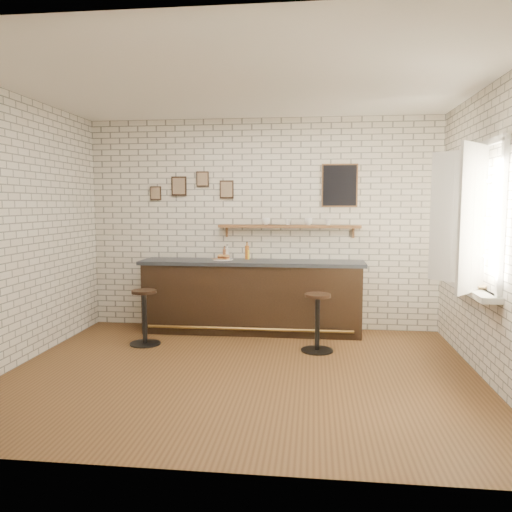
{
  "coord_description": "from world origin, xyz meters",
  "views": [
    {
      "loc": [
        0.74,
        -5.13,
        1.8
      ],
      "look_at": [
        0.05,
        0.9,
        1.16
      ],
      "focal_mm": 35.0,
      "sensor_mm": 36.0,
      "label": 1
    }
  ],
  "objects_px": {
    "shelf_cup_c": "(309,222)",
    "book_lower": "(472,287)",
    "condiment_bottle_yellow": "(248,254)",
    "shelf_cup_a": "(266,221)",
    "bitters_bottle_white": "(227,253)",
    "shelf_cup_d": "(328,222)",
    "bitters_bottle_brown": "(225,254)",
    "bitters_bottle_amber": "(247,252)",
    "bar_counter": "(252,296)",
    "sandwich_plate": "(223,260)",
    "shelf_cup_b": "(288,222)",
    "bar_stool_right": "(317,321)",
    "book_upper": "(471,285)",
    "bar_stool_left": "(145,315)",
    "ciabatta_sandwich": "(224,257)"
  },
  "relations": [
    {
      "from": "shelf_cup_c",
      "to": "book_lower",
      "type": "distance_m",
      "value": 2.5
    },
    {
      "from": "condiment_bottle_yellow",
      "to": "shelf_cup_a",
      "type": "distance_m",
      "value": 0.54
    },
    {
      "from": "bitters_bottle_white",
      "to": "shelf_cup_d",
      "type": "distance_m",
      "value": 1.49
    },
    {
      "from": "bitters_bottle_brown",
      "to": "shelf_cup_a",
      "type": "distance_m",
      "value": 0.75
    },
    {
      "from": "bitters_bottle_amber",
      "to": "shelf_cup_d",
      "type": "distance_m",
      "value": 1.22
    },
    {
      "from": "bar_counter",
      "to": "sandwich_plate",
      "type": "bearing_deg",
      "value": 174.81
    },
    {
      "from": "bar_counter",
      "to": "shelf_cup_b",
      "type": "distance_m",
      "value": 1.16
    },
    {
      "from": "bar_stool_right",
      "to": "shelf_cup_d",
      "type": "relative_size",
      "value": 8.05
    },
    {
      "from": "shelf_cup_b",
      "to": "book_upper",
      "type": "bearing_deg",
      "value": -112.11
    },
    {
      "from": "condiment_bottle_yellow",
      "to": "bar_stool_left",
      "type": "bearing_deg",
      "value": -141.77
    },
    {
      "from": "bar_counter",
      "to": "sandwich_plate",
      "type": "distance_m",
      "value": 0.66
    },
    {
      "from": "shelf_cup_d",
      "to": "bar_stool_left",
      "type": "bearing_deg",
      "value": 173.54
    },
    {
      "from": "shelf_cup_a",
      "to": "bar_counter",
      "type": "bearing_deg",
      "value": -172.66
    },
    {
      "from": "bar_counter",
      "to": "book_upper",
      "type": "distance_m",
      "value": 2.93
    },
    {
      "from": "ciabatta_sandwich",
      "to": "bar_stool_left",
      "type": "xyz_separation_m",
      "value": [
        -0.88,
        -0.82,
        -0.68
      ]
    },
    {
      "from": "sandwich_plate",
      "to": "book_lower",
      "type": "distance_m",
      "value": 3.29
    },
    {
      "from": "condiment_bottle_yellow",
      "to": "shelf_cup_d",
      "type": "relative_size",
      "value": 1.94
    },
    {
      "from": "bar_counter",
      "to": "bar_stool_left",
      "type": "height_order",
      "value": "bar_counter"
    },
    {
      "from": "bar_counter",
      "to": "shelf_cup_d",
      "type": "relative_size",
      "value": 35.11
    },
    {
      "from": "bitters_bottle_brown",
      "to": "bitters_bottle_white",
      "type": "xyz_separation_m",
      "value": [
        0.04,
        0.0,
        0.01
      ]
    },
    {
      "from": "bar_stool_left",
      "to": "shelf_cup_c",
      "type": "relative_size",
      "value": 5.92
    },
    {
      "from": "sandwich_plate",
      "to": "bar_stool_left",
      "type": "distance_m",
      "value": 1.36
    },
    {
      "from": "ciabatta_sandwich",
      "to": "book_upper",
      "type": "relative_size",
      "value": 0.89
    },
    {
      "from": "bar_counter",
      "to": "shelf_cup_b",
      "type": "relative_size",
      "value": 35.1
    },
    {
      "from": "ciabatta_sandwich",
      "to": "bar_stool_right",
      "type": "distance_m",
      "value": 1.71
    },
    {
      "from": "ciabatta_sandwich",
      "to": "bitters_bottle_white",
      "type": "height_order",
      "value": "bitters_bottle_white"
    },
    {
      "from": "book_lower",
      "to": "sandwich_plate",
      "type": "bearing_deg",
      "value": 145.03
    },
    {
      "from": "bitters_bottle_brown",
      "to": "book_lower",
      "type": "relative_size",
      "value": 0.85
    },
    {
      "from": "shelf_cup_c",
      "to": "shelf_cup_b",
      "type": "bearing_deg",
      "value": 85.66
    },
    {
      "from": "bar_stool_right",
      "to": "shelf_cup_b",
      "type": "relative_size",
      "value": 8.05
    },
    {
      "from": "bitters_bottle_amber",
      "to": "bar_stool_right",
      "type": "distance_m",
      "value": 1.59
    },
    {
      "from": "shelf_cup_b",
      "to": "shelf_cup_a",
      "type": "bearing_deg",
      "value": 108.13
    },
    {
      "from": "shelf_cup_a",
      "to": "shelf_cup_c",
      "type": "relative_size",
      "value": 1.06
    },
    {
      "from": "bar_counter",
      "to": "book_upper",
      "type": "bearing_deg",
      "value": -30.92
    },
    {
      "from": "bar_stool_left",
      "to": "shelf_cup_a",
      "type": "bearing_deg",
      "value": 33.86
    },
    {
      "from": "ciabatta_sandwich",
      "to": "bar_stool_left",
      "type": "height_order",
      "value": "ciabatta_sandwich"
    },
    {
      "from": "condiment_bottle_yellow",
      "to": "bar_counter",
      "type": "bearing_deg",
      "value": -65.02
    },
    {
      "from": "shelf_cup_c",
      "to": "shelf_cup_d",
      "type": "relative_size",
      "value": 1.35
    },
    {
      "from": "sandwich_plate",
      "to": "bar_stool_right",
      "type": "distance_m",
      "value": 1.7
    },
    {
      "from": "bitters_bottle_brown",
      "to": "bitters_bottle_amber",
      "type": "distance_m",
      "value": 0.32
    },
    {
      "from": "bitters_bottle_brown",
      "to": "bitters_bottle_amber",
      "type": "bearing_deg",
      "value": 0.0
    },
    {
      "from": "ciabatta_sandwich",
      "to": "shelf_cup_c",
      "type": "bearing_deg",
      "value": 7.89
    },
    {
      "from": "bar_stool_left",
      "to": "book_upper",
      "type": "bearing_deg",
      "value": -10.64
    },
    {
      "from": "bar_counter",
      "to": "bitters_bottle_brown",
      "type": "bearing_deg",
      "value": 157.69
    },
    {
      "from": "bitters_bottle_white",
      "to": "shelf_cup_b",
      "type": "xyz_separation_m",
      "value": [
        0.86,
        0.03,
        0.45
      ]
    },
    {
      "from": "shelf_cup_a",
      "to": "shelf_cup_c",
      "type": "distance_m",
      "value": 0.6
    },
    {
      "from": "condiment_bottle_yellow",
      "to": "bar_stool_left",
      "type": "relative_size",
      "value": 0.24
    },
    {
      "from": "bar_counter",
      "to": "ciabatta_sandwich",
      "type": "distance_m",
      "value": 0.68
    },
    {
      "from": "ciabatta_sandwich",
      "to": "bar_stool_right",
      "type": "bearing_deg",
      "value": -33.38
    },
    {
      "from": "ciabatta_sandwich",
      "to": "bar_stool_right",
      "type": "height_order",
      "value": "ciabatta_sandwich"
    }
  ]
}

